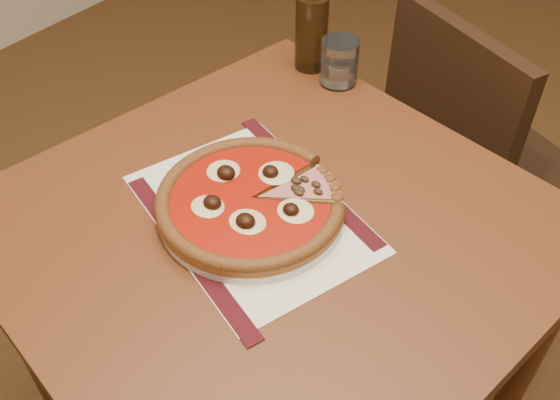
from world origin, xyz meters
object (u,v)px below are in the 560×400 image
(table, at_px, (273,263))
(bottle, at_px, (312,28))
(pizza, at_px, (250,200))
(water_glass, at_px, (339,62))
(plate, at_px, (251,209))
(chair_far, at_px, (468,153))

(table, bearing_deg, bottle, 117.76)
(pizza, xyz_separation_m, bottle, (-0.18, 0.41, 0.06))
(pizza, distance_m, bottle, 0.45)
(table, relative_size, water_glass, 10.20)
(plate, bearing_deg, table, 11.35)
(water_glass, distance_m, bottle, 0.09)
(plate, xyz_separation_m, bottle, (-0.18, 0.41, 0.08))
(chair_far, relative_size, pizza, 2.83)
(pizza, height_order, bottle, bottle)
(table, height_order, bottle, bottle)
(chair_far, bearing_deg, pizza, 104.52)
(plate, bearing_deg, water_glass, 103.87)
(table, xyz_separation_m, plate, (-0.04, -0.01, 0.11))
(plate, relative_size, bottle, 1.32)
(chair_far, xyz_separation_m, plate, (-0.11, -0.68, 0.28))
(table, distance_m, pizza, 0.14)
(pizza, bearing_deg, chair_far, 80.64)
(chair_far, height_order, plate, chair_far)
(table, relative_size, bottle, 4.22)
(plate, distance_m, pizza, 0.02)
(bottle, bearing_deg, chair_far, 43.24)
(water_glass, bearing_deg, bottle, 169.59)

